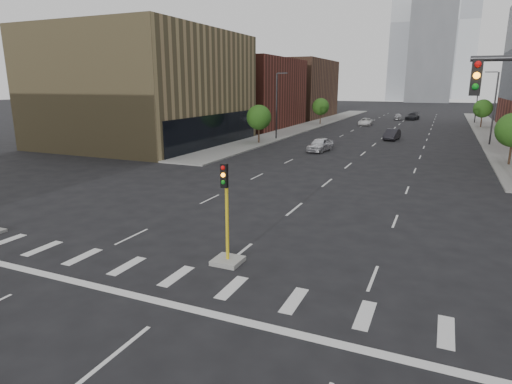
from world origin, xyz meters
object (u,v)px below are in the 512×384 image
Objects in this scene: car_far_left at (366,122)px; car_distant at (398,117)px; car_mid_right at (392,135)px; car_deep_right at (413,116)px; median_traffic_signal at (227,242)px; car_near_left at (320,145)px.

car_distant reaches higher than car_far_left.
car_mid_right is 38.14m from car_deep_right.
car_far_left is (-5.67, 67.83, -0.30)m from median_traffic_signal.
car_far_left is (-0.79, 35.18, -0.12)m from car_near_left.
car_far_left is (-7.17, 20.81, -0.07)m from car_mid_right.
car_near_left is 51.61m from car_distant.
median_traffic_signal is 68.07m from car_far_left.
car_mid_right is 22.01m from car_far_left.
car_mid_right is (6.38, 14.37, -0.04)m from car_near_left.
car_mid_right is at bearing -90.40° from car_distant.
car_far_left is at bearing 98.88° from car_near_left.
median_traffic_signal is at bearing -93.93° from car_distant.
car_deep_right reaches higher than car_far_left.
car_deep_right is 1.31× the size of car_distant.
median_traffic_signal is 84.16m from car_distant.
car_distant is (4.25, 16.32, 0.01)m from car_far_left.
car_mid_right is 37.24m from car_distant.
car_mid_right is 0.94× the size of car_far_left.
car_far_left is 18.76m from car_deep_right.
car_mid_right is at bearing 88.17° from median_traffic_signal.
car_deep_right is at bearing 14.27° from car_distant.
median_traffic_signal is 1.09× the size of car_distant.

